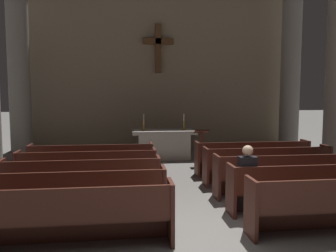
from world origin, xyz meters
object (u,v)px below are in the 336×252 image
object	(u,v)px
candlestick_left	(144,125)
lone_worshipper	(246,178)
pew_right_row_5	(252,158)
pew_left_row_2	(74,196)
pew_right_row_3	(286,175)
pew_left_row_5	(92,161)
column_right_third	(290,71)
pew_left_row_3	(82,181)
pew_left_row_1	(64,217)
pew_left_row_4	(88,170)
altar	(164,144)
lectern	(201,148)
pew_right_row_4	(267,165)
candlestick_right	(184,125)
column_left_third	(19,68)
pew_right_row_2	(311,187)

from	to	relation	value
candlestick_left	lone_worshipper	size ratio (longest dim) A/B	0.43
pew_right_row_5	pew_left_row_2	bearing A→B (deg)	-145.42
pew_right_row_3	pew_right_row_5	xyz separation A→B (m)	(0.00, 2.03, 0.00)
pew_left_row_5	candlestick_left	size ratio (longest dim) A/B	5.69
pew_right_row_3	column_right_third	xyz separation A→B (m)	(2.78, 5.47, 2.68)
pew_left_row_3	column_right_third	xyz separation A→B (m)	(7.19, 5.47, 2.68)
pew_left_row_1	pew_right_row_5	world-z (taller)	same
column_right_third	pew_left_row_3	bearing A→B (deg)	-142.75
pew_left_row_4	pew_right_row_3	distance (m)	4.53
pew_left_row_1	altar	size ratio (longest dim) A/B	1.46
pew_left_row_3	pew_right_row_3	world-z (taller)	same
lectern	lone_worshipper	bearing A→B (deg)	-91.90
pew_right_row_4	pew_right_row_5	size ratio (longest dim) A/B	1.00
column_right_third	candlestick_right	xyz separation A→B (m)	(-4.29, -0.84, -1.97)
pew_right_row_5	column_left_third	size ratio (longest dim) A/B	0.50
column_right_third	altar	xyz separation A→B (m)	(-4.99, -0.84, -2.62)
pew_right_row_3	column_left_third	world-z (taller)	column_left_third
pew_right_row_2	pew_right_row_4	xyz separation A→B (m)	(0.00, 2.03, 0.00)
pew_right_row_5	lectern	distance (m)	1.81
column_left_third	pew_left_row_1	bearing A→B (deg)	-69.63
pew_left_row_5	pew_right_row_5	bearing A→B (deg)	0.00
pew_left_row_5	pew_left_row_2	bearing A→B (deg)	-90.00
pew_left_row_1	candlestick_left	bearing A→B (deg)	77.26
lectern	lone_worshipper	xyz separation A→B (m)	(-0.15, -4.40, 0.14)
pew_left_row_3	lectern	bearing A→B (deg)	46.38
lectern	pew_left_row_1	bearing A→B (deg)	-120.91
altar	pew_right_row_4	bearing A→B (deg)	-58.62
pew_right_row_3	pew_left_row_3	bearing A→B (deg)	180.00
pew_left_row_2	column_left_third	world-z (taller)	column_left_third
pew_right_row_4	pew_left_row_1	bearing A→B (deg)	-145.42
pew_right_row_2	candlestick_left	world-z (taller)	candlestick_left
pew_right_row_2	lone_worshipper	xyz separation A→B (m)	(-1.29, 0.04, 0.22)
candlestick_right	pew_left_row_5	bearing A→B (deg)	-138.15
candlestick_right	column_left_third	bearing A→B (deg)	171.59
lectern	pew_right_row_5	bearing A→B (deg)	-50.80
pew_left_row_4	column_left_third	distance (m)	5.90
pew_right_row_5	lone_worshipper	size ratio (longest dim) A/B	2.43
lectern	pew_left_row_3	bearing A→B (deg)	-133.62
lectern	pew_right_row_3	bearing A→B (deg)	-71.56
pew_left_row_5	altar	distance (m)	3.41
pew_left_row_4	candlestick_right	bearing A→B (deg)	51.22
altar	lone_worshipper	xyz separation A→B (m)	(0.92, -5.60, 0.16)
pew_right_row_2	pew_left_row_3	bearing A→B (deg)	167.06
pew_left_row_2	pew_left_row_5	xyz separation A→B (m)	(0.00, 3.04, 0.00)
pew_right_row_5	column_left_third	bearing A→B (deg)	154.43
pew_right_row_2	column_left_third	distance (m)	10.05
pew_right_row_2	candlestick_left	size ratio (longest dim) A/B	5.69
pew_left_row_4	column_left_third	xyz separation A→B (m)	(-2.78, 4.46, 2.68)
candlestick_left	candlestick_right	bearing A→B (deg)	0.00
pew_right_row_2	candlestick_left	distance (m)	6.39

